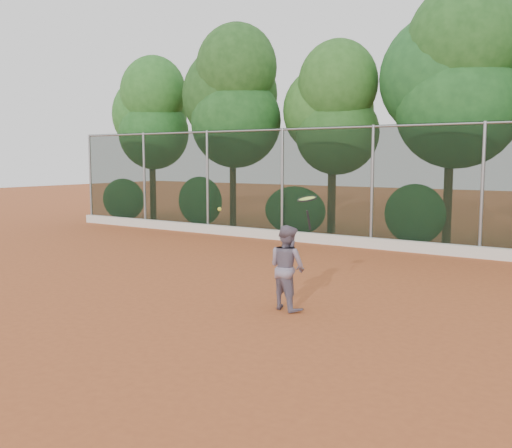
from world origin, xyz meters
The scene contains 7 objects.
ground centered at (0.00, 0.00, 0.00)m, with size 80.00×80.00×0.00m, color #A85127.
concrete_curb centered at (0.00, 6.82, 0.15)m, with size 24.00×0.20×0.30m, color silver.
tennis_player centered at (1.45, -0.23, 0.72)m, with size 0.70×0.55×1.44m, color slate.
chainlink_fence centered at (0.00, 7.00, 1.86)m, with size 24.09×0.09×3.50m.
foliage_backdrop centered at (-0.55, 8.98, 4.40)m, with size 23.70×3.63×7.55m.
tennis_racket centered at (1.90, -0.37, 1.87)m, with size 0.41×0.41×0.56m.
tennis_ball_in_flight centered at (-0.10, -0.07, 1.62)m, with size 0.07×0.07×0.07m.
Camera 1 is at (6.27, -8.42, 2.55)m, focal length 40.00 mm.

